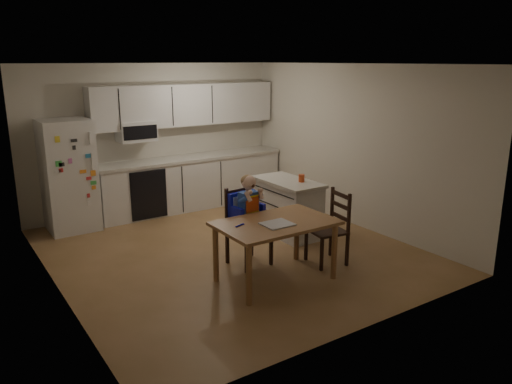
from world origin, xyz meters
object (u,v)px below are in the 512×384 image
at_px(dining_table, 276,230).
at_px(chair_booster, 247,210).
at_px(kitchen_island, 288,207).
at_px(chair_side, 334,222).
at_px(red_cup, 301,178).
at_px(refrigerator, 69,176).

bearing_deg(dining_table, chair_booster, 90.46).
bearing_deg(chair_booster, kitchen_island, 22.60).
bearing_deg(chair_side, kitchen_island, -179.10).
relative_size(kitchen_island, dining_table, 0.83).
bearing_deg(chair_side, chair_booster, -112.76).
bearing_deg(kitchen_island, chair_side, -97.92).
bearing_deg(dining_table, red_cup, 40.55).
xyz_separation_m(dining_table, chair_side, (0.94, 0.04, -0.10)).
relative_size(kitchen_island, red_cup, 10.35).
distance_m(kitchen_island, red_cup, 0.51).
bearing_deg(dining_table, chair_side, 2.15).
distance_m(red_cup, chair_side, 1.10).
bearing_deg(red_cup, refrigerator, 141.02).
relative_size(refrigerator, chair_booster, 1.44).
bearing_deg(dining_table, refrigerator, 115.07).
height_order(refrigerator, red_cup, refrigerator).
height_order(chair_booster, chair_side, chair_booster).
height_order(refrigerator, dining_table, refrigerator).
distance_m(kitchen_island, chair_booster, 1.30).
bearing_deg(refrigerator, chair_side, -52.55).
distance_m(kitchen_island, chair_side, 1.20).
distance_m(chair_booster, chair_side, 1.13).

